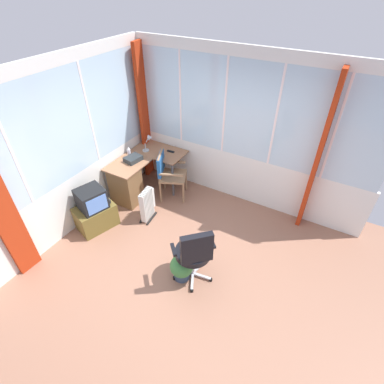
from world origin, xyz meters
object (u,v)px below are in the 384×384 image
wooden_armchair (166,170)px  potted_plant (182,267)px  office_chair (194,252)px  tv_on_stand (95,211)px  tv_remote (171,151)px  space_heater (148,204)px  paper_tray (133,159)px  desk_lamp (149,140)px  desk (128,181)px  spray_bottle (129,152)px

wooden_armchair → potted_plant: size_ratio=2.24×
office_chair → potted_plant: bearing=106.1°
office_chair → tv_on_stand: bearing=86.0°
tv_remote → space_heater: bearing=-172.8°
paper_tray → office_chair: office_chair is taller
space_heater → office_chair: bearing=-119.0°
desk_lamp → space_heater: (-0.97, -0.60, -0.65)m
office_chair → paper_tray: bearing=58.3°
wooden_armchair → office_chair: 2.07m
wooden_armchair → space_heater: wooden_armchair is taller
office_chair → tv_on_stand: office_chair is taller
desk → wooden_armchair: size_ratio=1.47×
spray_bottle → potted_plant: bearing=-124.7°
space_heater → paper_tray: bearing=52.8°
tv_on_stand → space_heater: 0.90m
wooden_armchair → tv_on_stand: wooden_armchair is taller
tv_remote → space_heater: tv_remote is taller
desk → desk_lamp: bearing=-2.4°
spray_bottle → office_chair: (-1.32, -2.16, -0.25)m
desk_lamp → spray_bottle: bearing=156.6°
potted_plant → tv_on_stand: bearing=84.0°
desk → spray_bottle: (0.30, 0.15, 0.44)m
desk → office_chair: (-1.02, -2.01, 0.19)m
paper_tray → tv_on_stand: 1.19m
tv_remote → spray_bottle: 0.80m
tv_on_stand → wooden_armchair: bearing=-23.6°
spray_bottle → tv_remote: bearing=-46.7°
wooden_armchair → tv_on_stand: 1.48m
desk → paper_tray: paper_tray is taller
spray_bottle → tv_on_stand: (-1.18, -0.13, -0.51)m
wooden_armchair → office_chair: (-1.48, -1.44, 0.01)m
desk → potted_plant: bearing=-120.4°
wooden_armchair → office_chair: office_chair is taller
tv_remote → tv_on_stand: (-1.72, 0.45, -0.42)m
spray_bottle → space_heater: (-0.55, -0.78, -0.55)m
office_chair → spray_bottle: bearing=58.6°
wooden_armchair → potted_plant: 2.02m
paper_tray → space_heater: size_ratio=0.49×
desk → paper_tray: size_ratio=4.58×
paper_tray → potted_plant: 2.31m
desk_lamp → paper_tray: (-0.50, 0.03, -0.16)m
tv_remote → desk_lamp: bearing=104.4°
tv_on_stand → potted_plant: (-0.19, -1.85, -0.13)m
desk_lamp → space_heater: desk_lamp is taller
tv_on_stand → desk_lamp: bearing=-1.7°
tv_remote → paper_tray: paper_tray is taller
desk → space_heater: size_ratio=2.24×
office_chair → potted_plant: office_chair is taller
desk_lamp → office_chair: 2.66m
space_heater → potted_plant: 1.45m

